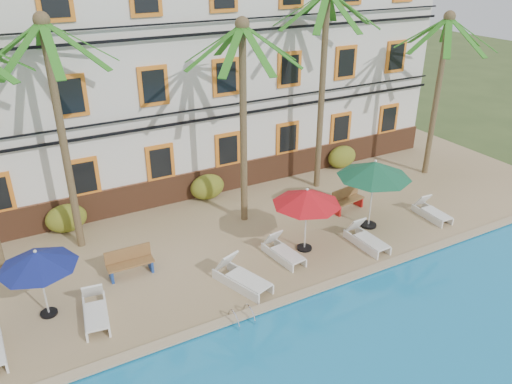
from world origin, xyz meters
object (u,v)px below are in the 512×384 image
umbrella_red (307,197)px  bench_left (130,262)px  lounger_c (241,277)px  lounger_f (432,211)px  umbrella_green (374,170)px  lounger_d (283,251)px  palm_c (243,97)px  palm_b (57,107)px  lounger_b (95,311)px  palm_d (323,65)px  palm_e (441,73)px  pool_ladder (242,319)px  lounger_e (366,238)px  bench_right (347,199)px  umbrella_blue (37,260)px

umbrella_red → bench_left: 6.22m
lounger_c → lounger_f: bearing=2.4°
umbrella_red → lounger_c: bearing=-164.4°
umbrella_red → umbrella_green: (3.08, 0.19, 0.31)m
umbrella_green → lounger_d: size_ratio=1.51×
palm_c → bench_left: bearing=-163.1°
palm_b → lounger_c: palm_b is taller
palm_b → lounger_b: bearing=-95.7°
palm_d → lounger_f: 7.28m
palm_e → pool_ladder: size_ratio=9.86×
lounger_c → bench_left: lounger_c is taller
palm_b → lounger_f: 14.27m
umbrella_red → lounger_b: bearing=-178.2°
lounger_b → lounger_e: lounger_b is taller
palm_c → bench_right: size_ratio=4.90×
umbrella_green → palm_d: bearing=85.0°
umbrella_blue → lounger_f: 14.37m
palm_d → lounger_e: (-1.35, -5.01, -5.11)m
palm_e → bench_left: palm_e is taller
palm_c → lounger_f: palm_c is taller
palm_e → lounger_b: size_ratio=3.84×
lounger_b → lounger_e: 9.43m
lounger_c → lounger_f: lounger_c is taller
palm_c → palm_e: palm_c is taller
umbrella_red → lounger_b: umbrella_red is taller
bench_right → lounger_d: bearing=-156.3°
umbrella_red → bench_left: umbrella_red is taller
lounger_c → bench_right: lounger_c is taller
umbrella_green → lounger_b: 10.63m
palm_e → lounger_c: palm_e is taller
lounger_d → pool_ladder: (-2.70, -2.16, -0.27)m
palm_e → umbrella_red: 9.70m
palm_d → lounger_b: 12.70m
palm_d → lounger_c: palm_d is taller
lounger_e → bench_right: 2.79m
lounger_f → pool_ladder: bearing=-169.0°
lounger_c → bench_right: (6.11, 2.53, 0.16)m
lounger_b → lounger_d: lounger_b is taller
palm_d → lounger_b: (-10.76, -4.39, -5.11)m
palm_e → umbrella_red: size_ratio=3.06×
palm_b → bench_right: 11.34m
lounger_f → bench_right: bench_right is taller
lounger_d → lounger_e: (3.05, -0.73, 0.01)m
umbrella_red → umbrella_green: size_ratio=0.87×
palm_d → umbrella_blue: (-11.94, -3.54, -3.51)m
palm_b → lounger_e: 11.32m
lounger_c → bench_left: size_ratio=1.42×
palm_b → bench_left: 5.43m
palm_d → palm_e: (5.42, -1.24, -0.65)m
lounger_c → pool_ladder: lounger_c is taller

